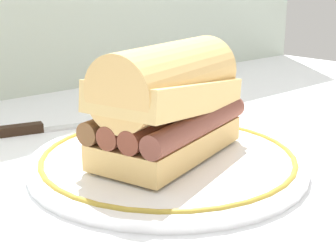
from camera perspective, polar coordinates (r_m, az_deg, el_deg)
name	(u,v)px	position (r m, az deg, el deg)	size (l,w,h in m)	color
ground_plane	(174,156)	(0.54, 0.71, -3.61)	(1.50, 1.50, 0.00)	white
plate	(168,160)	(0.51, 0.00, -4.00)	(0.29, 0.29, 0.01)	white
sausage_sandwich	(168,101)	(0.49, 0.00, 2.97)	(0.19, 0.14, 0.12)	#E4B86F
butter_knife	(49,127)	(0.65, -13.89, -0.13)	(0.16, 0.06, 0.01)	silver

